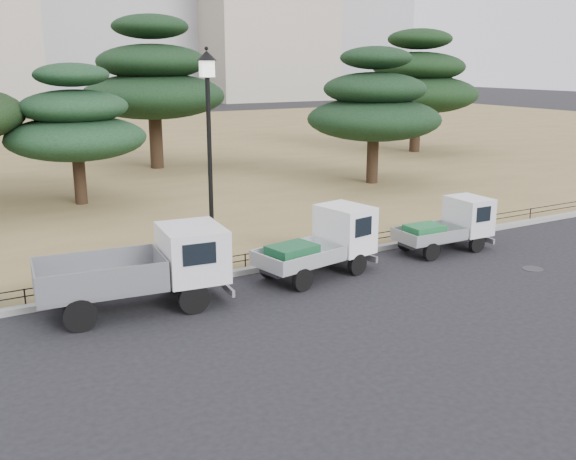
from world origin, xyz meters
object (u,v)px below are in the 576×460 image
truck_kei_front (323,243)px  street_lamp (209,126)px  truck_large (145,266)px  truck_kei_rear (450,225)px

truck_kei_front → street_lamp: street_lamp is taller
truck_large → truck_kei_front: 5.22m
truck_large → truck_kei_rear: size_ratio=1.45×
truck_large → street_lamp: size_ratio=0.77×
street_lamp → truck_kei_front: bearing=-26.9°
truck_large → truck_kei_front: size_ratio=1.24×
truck_kei_rear → street_lamp: bearing=170.6°
truck_kei_front → truck_kei_rear: 4.84m
truck_kei_front → street_lamp: (-2.80, 1.42, 3.31)m
truck_large → truck_kei_front: truck_large is taller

